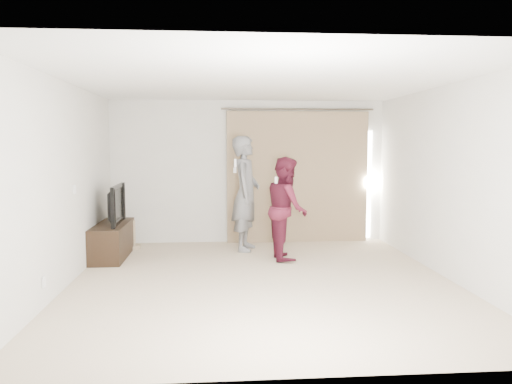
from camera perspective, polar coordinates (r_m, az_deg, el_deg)
floor at (r=6.68m, az=0.72°, el=-10.19°), size 5.50×5.50×0.00m
wall_back at (r=9.18m, az=-0.86°, el=2.33°), size 5.00×0.04×2.60m
wall_left at (r=6.70m, az=-21.09°, el=0.81°), size 0.04×5.50×2.60m
ceiling at (r=6.48m, az=0.74°, el=12.55°), size 5.00×5.50×0.01m
curtain at (r=9.23m, az=4.85°, el=1.73°), size 2.80×0.11×2.46m
tv_console at (r=8.34m, az=-16.12°, el=-5.33°), size 0.49×1.40×0.54m
tv at (r=8.25m, az=-16.22°, el=-1.37°), size 0.17×1.08×0.62m
scratching_post at (r=8.93m, az=-14.26°, el=-5.04°), size 0.37×0.37×0.49m
person_man at (r=8.46m, az=-1.18°, el=-0.16°), size 0.61×0.79×1.94m
person_woman at (r=7.84m, az=3.51°, el=-1.84°), size 0.63×0.80×1.61m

